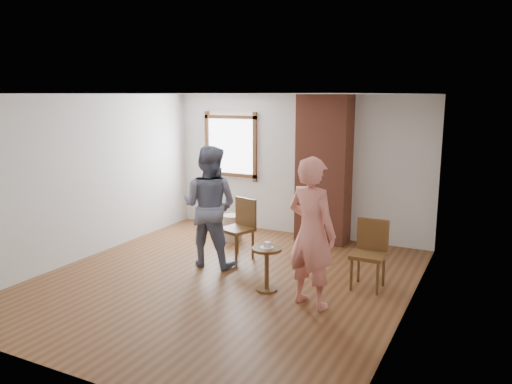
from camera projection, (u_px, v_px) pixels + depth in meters
ground at (223, 280)px, 7.07m from camera, size 5.50×5.50×0.00m
room_shell at (239, 149)px, 7.28m from camera, size 5.04×5.52×2.62m
brick_chimney at (324, 169)px, 8.75m from camera, size 0.90×0.50×2.60m
stoneware_crock at (232, 228)px, 8.99m from camera, size 0.45×0.45×0.47m
dark_pot at (200, 232)px, 9.28m from camera, size 0.19×0.19×0.15m
dining_chair_left at (240, 225)px, 7.97m from camera, size 0.57×0.57×0.96m
dining_chair_right at (370, 250)px, 6.76m from camera, size 0.44×0.44×0.93m
side_table at (267, 262)px, 6.64m from camera, size 0.40×0.40×0.60m
cake_plate at (267, 247)px, 6.60m from camera, size 0.18×0.18×0.01m
cake_slice at (268, 245)px, 6.59m from camera, size 0.08×0.07×0.06m
man at (210, 206)px, 7.57m from camera, size 0.96×0.78×1.85m
person_pink at (311, 232)px, 6.08m from camera, size 0.79×0.63×1.87m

